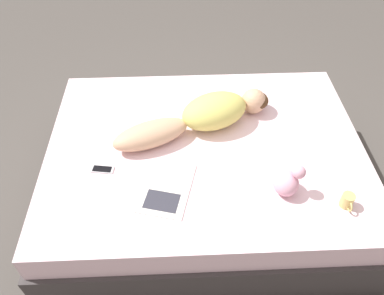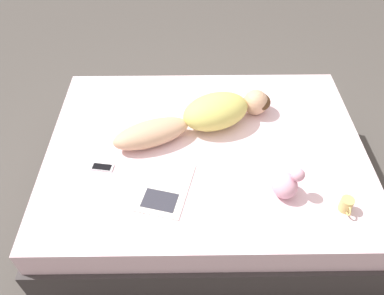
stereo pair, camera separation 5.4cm
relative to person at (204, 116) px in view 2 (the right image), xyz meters
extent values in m
plane|color=#4C4742|center=(0.19, 0.01, -0.68)|extent=(12.00, 12.00, 0.00)
cube|color=#383333|center=(0.19, 0.01, -0.49)|extent=(1.70, 2.22, 0.37)
cube|color=silver|center=(0.19, 0.01, -0.20)|extent=(1.64, 2.16, 0.21)
ellipsoid|color=tan|center=(0.15, -0.37, -0.02)|extent=(0.40, 0.57, 0.16)
ellipsoid|color=#D1C660|center=(-0.03, 0.08, 0.01)|extent=(0.47, 0.56, 0.23)
ellipsoid|color=#472D19|center=(-0.16, 0.40, 0.00)|extent=(0.24, 0.23, 0.10)
sphere|color=tan|center=(-0.15, 0.38, -0.01)|extent=(0.18, 0.18, 0.18)
cube|color=silver|center=(0.44, -0.23, -0.10)|extent=(0.28, 0.34, 0.01)
cube|color=silver|center=(0.65, -0.29, -0.10)|extent=(0.28, 0.34, 0.01)
cube|color=#2D2D38|center=(0.65, -0.29, -0.09)|extent=(0.19, 0.23, 0.00)
cylinder|color=tan|center=(0.72, 0.80, -0.05)|extent=(0.08, 0.08, 0.09)
cylinder|color=black|center=(0.72, 0.80, -0.02)|extent=(0.06, 0.06, 0.01)
torus|color=tan|center=(0.77, 0.80, -0.05)|extent=(0.06, 0.01, 0.06)
cube|color=silver|center=(0.38, -0.68, -0.10)|extent=(0.08, 0.16, 0.01)
cube|color=black|center=(0.38, -0.68, -0.09)|extent=(0.07, 0.13, 0.00)
ellipsoid|color=#DB9EB2|center=(0.60, 0.46, -0.03)|extent=(0.17, 0.15, 0.15)
sphere|color=#DB9EB2|center=(0.60, 0.52, 0.07)|extent=(0.08, 0.08, 0.08)
camera|label=1|loc=(1.97, -0.17, 1.74)|focal=35.00mm
camera|label=2|loc=(1.98, -0.11, 1.74)|focal=35.00mm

